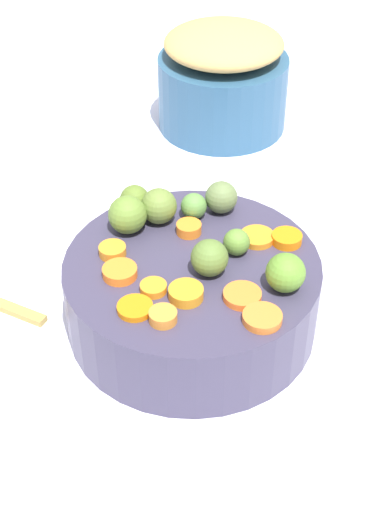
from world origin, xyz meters
TOP-DOWN VIEW (x-y plane):
  - tabletop at (0.00, 0.00)m, footprint 2.40×2.40m
  - serving_bowl_carrots at (0.01, -0.02)m, footprint 0.28×0.28m
  - metal_pot at (0.15, 0.41)m, footprint 0.20×0.20m
  - stuffing_mound at (0.15, 0.41)m, footprint 0.18×0.18m
  - carrot_slice_0 at (0.04, -0.09)m, footprint 0.06×0.06m
  - carrot_slice_1 at (-0.07, -0.03)m, footprint 0.05×0.05m
  - carrot_slice_2 at (-0.07, 0.01)m, footprint 0.04×0.04m
  - carrot_slice_3 at (-0.04, -0.10)m, footprint 0.03×0.03m
  - carrot_slice_4 at (0.01, 0.03)m, footprint 0.03×0.03m
  - carrot_slice_5 at (0.05, -0.12)m, footprint 0.05×0.05m
  - carrot_slice_6 at (-0.01, -0.08)m, footprint 0.05×0.05m
  - carrot_slice_7 at (-0.04, -0.06)m, footprint 0.04×0.04m
  - carrot_slice_8 at (-0.07, -0.08)m, footprint 0.05×0.05m
  - carrot_slice_9 at (0.11, -0.01)m, footprint 0.03×0.03m
  - carrot_slice_10 at (0.08, 0.00)m, footprint 0.05×0.05m
  - brussels_sprout_0 at (-0.01, 0.06)m, footprint 0.04×0.04m
  - brussels_sprout_1 at (0.02, -0.04)m, footprint 0.04×0.04m
  - brussels_sprout_2 at (0.09, -0.08)m, footprint 0.04×0.04m
  - brussels_sprout_3 at (0.06, 0.06)m, footprint 0.04×0.04m
  - brussels_sprout_4 at (0.03, 0.06)m, footprint 0.03×0.03m
  - brussels_sprout_5 at (-0.04, 0.08)m, footprint 0.03×0.03m
  - brussels_sprout_6 at (0.06, -0.02)m, footprint 0.03×0.03m
  - brussels_sprout_7 at (-0.05, 0.05)m, footprint 0.04×0.04m

SIDE VIEW (x-z plane):
  - tabletop at x=0.00m, z-range 0.00..0.02m
  - serving_bowl_carrots at x=0.01m, z-range 0.02..0.11m
  - metal_pot at x=0.15m, z-range 0.02..0.13m
  - carrot_slice_8 at x=-0.07m, z-range 0.11..0.11m
  - carrot_slice_10 at x=0.08m, z-range 0.11..0.11m
  - carrot_slice_0 at x=0.04m, z-range 0.11..0.11m
  - carrot_slice_7 at x=-0.04m, z-range 0.11..0.12m
  - carrot_slice_5 at x=0.05m, z-range 0.11..0.12m
  - carrot_slice_1 at x=-0.07m, z-range 0.11..0.12m
  - carrot_slice_9 at x=0.11m, z-range 0.11..0.12m
  - carrot_slice_2 at x=-0.07m, z-range 0.11..0.12m
  - carrot_slice_3 at x=-0.04m, z-range 0.11..0.12m
  - carrot_slice_6 at x=-0.01m, z-range 0.11..0.12m
  - carrot_slice_4 at x=0.01m, z-range 0.11..0.12m
  - brussels_sprout_6 at x=0.06m, z-range 0.11..0.14m
  - brussels_sprout_4 at x=0.03m, z-range 0.11..0.14m
  - brussels_sprout_5 at x=-0.04m, z-range 0.11..0.14m
  - brussels_sprout_3 at x=0.06m, z-range 0.11..0.14m
  - brussels_sprout_1 at x=0.02m, z-range 0.11..0.15m
  - brussels_sprout_2 at x=0.09m, z-range 0.11..0.15m
  - brussels_sprout_0 at x=-0.01m, z-range 0.11..0.15m
  - brussels_sprout_7 at x=-0.05m, z-range 0.11..0.15m
  - stuffing_mound at x=0.15m, z-range 0.13..0.18m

